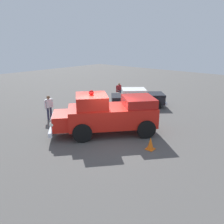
% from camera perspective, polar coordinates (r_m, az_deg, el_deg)
% --- Properties ---
extents(ground_plane, '(60.00, 60.00, 0.00)m').
position_cam_1_polar(ground_plane, '(12.91, -1.06, -6.02)').
color(ground_plane, '#514F4C').
extents(vintage_fire_truck, '(5.48, 5.96, 2.59)m').
position_cam_1_polar(vintage_fire_truck, '(12.87, -1.03, -0.40)').
color(vintage_fire_truck, black).
rests_on(vintage_fire_truck, ground).
extents(classic_hot_rod, '(4.44, 4.34, 1.46)m').
position_cam_1_polar(classic_hot_rod, '(18.58, 6.55, 3.67)').
color(classic_hot_rod, black).
rests_on(classic_hot_rod, ground).
extents(lawn_chair_near_truck, '(0.58, 0.59, 1.02)m').
position_cam_1_polar(lawn_chair_near_truck, '(22.06, 1.74, 5.57)').
color(lawn_chair_near_truck, '#B7BABF').
rests_on(lawn_chair_near_truck, ground).
extents(lawn_chair_by_car, '(0.69, 0.69, 1.02)m').
position_cam_1_polar(lawn_chair_by_car, '(17.83, -4.57, 2.63)').
color(lawn_chair_by_car, '#B7BABF').
rests_on(lawn_chair_by_car, ground).
extents(spectator_seated, '(0.59, 0.47, 1.29)m').
position_cam_1_polar(spectator_seated, '(21.94, 1.96, 5.79)').
color(spectator_seated, '#383842').
rests_on(spectator_seated, ground).
extents(spectator_standing, '(0.28, 0.64, 1.68)m').
position_cam_1_polar(spectator_standing, '(15.83, -15.68, 1.50)').
color(spectator_standing, '#2D334C').
rests_on(spectator_standing, ground).
extents(traffic_cone, '(0.40, 0.40, 0.64)m').
position_cam_1_polar(traffic_cone, '(11.41, 9.72, -7.90)').
color(traffic_cone, orange).
rests_on(traffic_cone, ground).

